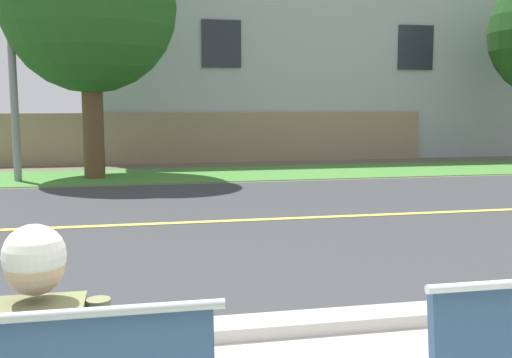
# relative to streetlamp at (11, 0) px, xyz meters

# --- Properties ---
(ground_plane) EXTENTS (140.00, 140.00, 0.00)m
(ground_plane) POSITION_rel_streetlamp_xyz_m (3.13, -3.88, -3.82)
(ground_plane) COLOR #665B4C
(curb_edge) EXTENTS (44.00, 0.30, 0.11)m
(curb_edge) POSITION_rel_streetlamp_xyz_m (3.13, -9.53, -3.76)
(curb_edge) COLOR #ADA89E
(curb_edge) RESTS_ON ground_plane
(street_asphalt) EXTENTS (52.00, 8.00, 0.01)m
(street_asphalt) POSITION_rel_streetlamp_xyz_m (3.13, -5.38, -3.81)
(street_asphalt) COLOR #383A3D
(street_asphalt) RESTS_ON ground_plane
(road_centre_line) EXTENTS (48.00, 0.14, 0.01)m
(road_centre_line) POSITION_rel_streetlamp_xyz_m (3.13, -5.38, -3.81)
(road_centre_line) COLOR #E0CC4C
(road_centre_line) RESTS_ON ground_plane
(far_verge_grass) EXTENTS (48.00, 2.80, 0.02)m
(far_verge_grass) POSITION_rel_streetlamp_xyz_m (3.13, 0.19, -3.81)
(far_verge_grass) COLOR #478438
(far_verge_grass) RESTS_ON ground_plane
(streetlamp) EXTENTS (0.24, 2.10, 6.64)m
(streetlamp) POSITION_rel_streetlamp_xyz_m (0.00, 0.00, 0.00)
(streetlamp) COLOR gray
(streetlamp) RESTS_ON ground_plane
(garden_wall) EXTENTS (13.00, 0.36, 1.40)m
(garden_wall) POSITION_rel_streetlamp_xyz_m (4.30, 3.09, -3.12)
(garden_wall) COLOR gray
(garden_wall) RESTS_ON ground_plane
(house_across_street) EXTENTS (13.96, 6.91, 6.59)m
(house_across_street) POSITION_rel_streetlamp_xyz_m (7.80, 6.29, -0.48)
(house_across_street) COLOR #A3ADB2
(house_across_street) RESTS_ON ground_plane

